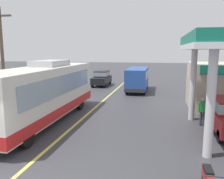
% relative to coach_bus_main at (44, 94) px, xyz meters
% --- Properties ---
extents(ground, '(120.00, 120.00, 0.00)m').
position_rel_coach_bus_main_xyz_m(ground, '(2.08, 13.07, -1.72)').
color(ground, '#38383D').
extents(lane_divider_stripe, '(0.16, 50.00, 0.01)m').
position_rel_coach_bus_main_xyz_m(lane_divider_stripe, '(2.08, 8.07, -1.72)').
color(lane_divider_stripe, '#D8CC4C').
rests_on(lane_divider_stripe, ground).
extents(coach_bus_main, '(2.60, 11.04, 3.69)m').
position_rel_coach_bus_main_xyz_m(coach_bus_main, '(0.00, 0.00, 0.00)').
color(coach_bus_main, silver).
rests_on(coach_bus_main, ground).
extents(minibus_opposing_lane, '(2.04, 6.13, 2.44)m').
position_rel_coach_bus_main_xyz_m(minibus_opposing_lane, '(4.49, 12.22, -0.25)').
color(minibus_opposing_lane, '#264C9E').
rests_on(minibus_opposing_lane, ground).
extents(pedestrian_near_pump, '(0.55, 0.22, 1.66)m').
position_rel_coach_bus_main_xyz_m(pedestrian_near_pump, '(9.34, 1.02, -0.79)').
color(pedestrian_near_pump, '#33333F').
rests_on(pedestrian_near_pump, ground).
extents(car_trailing_behind_bus, '(1.70, 4.20, 1.82)m').
position_rel_coach_bus_main_xyz_m(car_trailing_behind_bus, '(-0.22, 15.29, -0.71)').
color(car_trailing_behind_bus, black).
rests_on(car_trailing_behind_bus, ground).
extents(utility_pole_roadside, '(1.80, 0.24, 7.30)m').
position_rel_coach_bus_main_xyz_m(utility_pole_roadside, '(-4.29, 2.22, 2.11)').
color(utility_pole_roadside, brown).
rests_on(utility_pole_roadside, ground).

